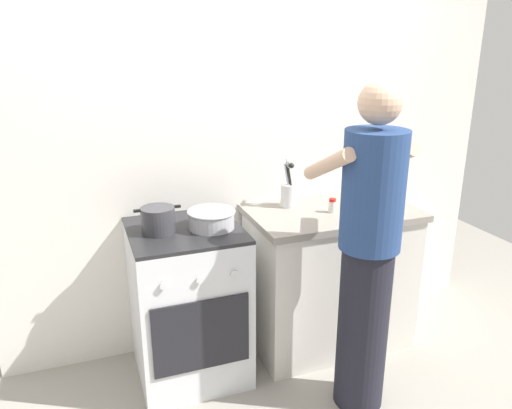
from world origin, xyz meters
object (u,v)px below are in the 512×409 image
Objects in this scene: mixing_bowl at (211,218)px; utensil_crock at (289,191)px; spice_bottle at (332,206)px; person at (368,255)px; stove_range at (188,303)px; pot at (158,220)px.

utensil_crock is at bearing 19.56° from mixing_bowl.
mixing_bowl is 0.57m from utensil_crock.
utensil_crock is 0.28m from spice_bottle.
spice_bottle is at bearing 0.08° from mixing_bowl.
spice_bottle is at bearing 80.88° from person.
stove_range is 3.68× the size of pot.
pot is 0.83m from utensil_crock.
person reaches higher than spice_bottle.
mixing_bowl is at bearing -6.20° from pot.
spice_bottle is 0.54m from person.
pot is 0.14× the size of person.
pot reaches higher than spice_bottle.
person is (-0.08, -0.52, -0.08)m from spice_bottle.
mixing_bowl is at bearing -160.44° from utensil_crock.
stove_range is 0.53m from mixing_bowl.
person is (0.79, -0.56, 0.41)m from stove_range.
spice_bottle is (0.20, -0.19, -0.06)m from utensil_crock.
utensil_crock reaches higher than pot.
person reaches higher than mixing_bowl.
utensil_crock is (0.82, 0.16, 0.03)m from pot.
mixing_bowl is 3.09× the size of spice_bottle.
mixing_bowl is at bearing -14.96° from stove_range.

